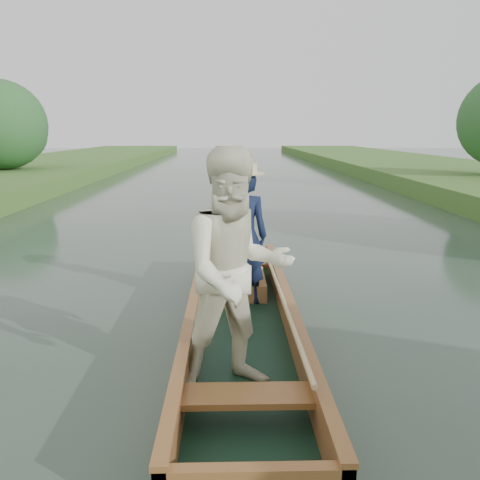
{
  "coord_description": "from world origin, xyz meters",
  "views": [
    {
      "loc": [
        -0.13,
        -4.64,
        2.17
      ],
      "look_at": [
        0.0,
        0.6,
        0.95
      ],
      "focal_mm": 35.0,
      "sensor_mm": 36.0,
      "label": 1
    }
  ],
  "objects": [
    {
      "name": "ground",
      "position": [
        0.0,
        0.0,
        0.0
      ],
      "size": [
        120.0,
        120.0,
        0.0
      ],
      "primitive_type": "plane",
      "color": "#283D30",
      "rests_on": "ground"
    },
    {
      "name": "trees_far",
      "position": [
        0.17,
        9.4,
        2.4
      ],
      "size": [
        22.94,
        17.54,
        4.31
      ],
      "color": "#47331E",
      "rests_on": "ground"
    },
    {
      "name": "punt",
      "position": [
        -0.03,
        -0.31,
        0.74
      ],
      "size": [
        1.2,
        5.0,
        2.06
      ],
      "color": "black",
      "rests_on": "ground"
    }
  ]
}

